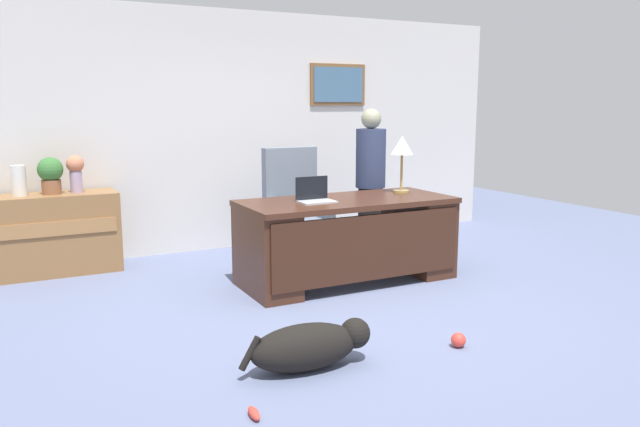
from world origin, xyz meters
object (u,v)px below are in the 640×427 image
(potted_plant, at_px, (51,174))
(dog_toy_ball, at_px, (458,340))
(dog_lying, at_px, (310,346))
(vase_empty, at_px, (19,181))
(desk, at_px, (349,237))
(credenza, at_px, (52,234))
(desk_lamp, at_px, (402,149))
(armchair, at_px, (296,212))
(person_standing, at_px, (370,182))
(vase_with_flowers, at_px, (76,171))
(dog_toy_bone, at_px, (254,413))
(laptop, at_px, (315,196))

(potted_plant, height_order, dog_toy_ball, potted_plant)
(dog_lying, distance_m, vase_empty, 3.63)
(desk, xyz_separation_m, credenza, (-2.45, 1.60, -0.04))
(potted_plant, bearing_deg, desk_lamp, -24.80)
(potted_plant, bearing_deg, desk, -33.40)
(armchair, distance_m, person_standing, 0.86)
(desk_lamp, bearing_deg, credenza, 155.43)
(armchair, bearing_deg, potted_plant, 165.31)
(dog_lying, xyz_separation_m, vase_with_flowers, (-0.99, 3.20, 0.86))
(desk_lamp, relative_size, dog_toy_bone, 3.76)
(person_standing, height_order, vase_empty, person_standing)
(desk, bearing_deg, desk_lamp, 12.91)
(dog_lying, bearing_deg, potted_plant, 110.90)
(person_standing, height_order, dog_toy_ball, person_standing)
(desk, height_order, armchair, armchair)
(desk_lamp, bearing_deg, dog_lying, -136.98)
(person_standing, xyz_separation_m, dog_lying, (-1.88, -2.34, -0.67))
(credenza, bearing_deg, person_standing, -15.43)
(desk, distance_m, vase_with_flowers, 2.77)
(desk_lamp, xyz_separation_m, vase_empty, (-3.40, 1.44, -0.28))
(armchair, distance_m, laptop, 1.05)
(desk_lamp, relative_size, vase_with_flowers, 1.52)
(person_standing, height_order, dog_toy_bone, person_standing)
(person_standing, distance_m, vase_with_flowers, 3.01)
(dog_lying, distance_m, potted_plant, 3.53)
(vase_with_flowers, xyz_separation_m, dog_toy_bone, (0.45, -3.63, -0.99))
(vase_with_flowers, relative_size, dog_toy_ball, 3.59)
(laptop, xyz_separation_m, desk_lamp, (1.04, 0.14, 0.38))
(laptop, bearing_deg, dog_lying, -117.70)
(credenza, height_order, dog_toy_ball, credenza)
(credenza, distance_m, potted_plant, 0.60)
(armchair, bearing_deg, vase_with_flowers, 163.80)
(person_standing, xyz_separation_m, dog_toy_bone, (-2.43, -2.76, -0.80))
(dog_toy_ball, bearing_deg, desk_lamp, 66.92)
(credenza, height_order, laptop, laptop)
(credenza, distance_m, armchair, 2.45)
(armchair, height_order, laptop, armchair)
(laptop, relative_size, vase_with_flowers, 0.87)
(desk_lamp, bearing_deg, dog_toy_ball, -113.08)
(person_standing, bearing_deg, dog_toy_ball, -108.05)
(credenza, relative_size, desk_lamp, 2.25)
(credenza, bearing_deg, dog_toy_ball, -55.20)
(vase_with_flowers, bearing_deg, laptop, -40.53)
(potted_plant, height_order, dog_toy_bone, potted_plant)
(vase_empty, bearing_deg, person_standing, -14.35)
(potted_plant, bearing_deg, dog_lying, -69.10)
(vase_empty, bearing_deg, vase_with_flowers, 0.00)
(laptop, xyz_separation_m, vase_empty, (-2.36, 1.58, 0.10))
(credenza, bearing_deg, desk_lamp, -24.57)
(armchair, height_order, potted_plant, armchair)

